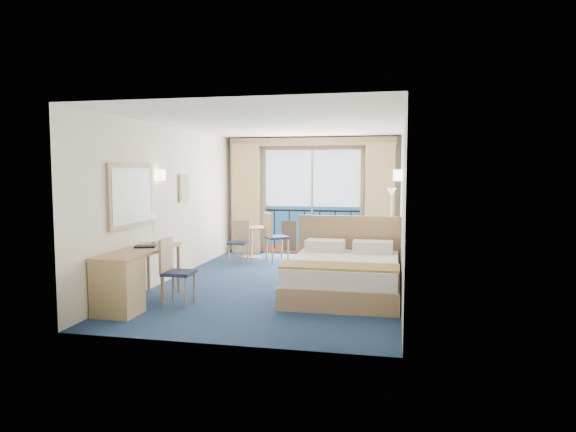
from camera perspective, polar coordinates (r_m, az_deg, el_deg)
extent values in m
plane|color=navy|center=(8.92, -0.68, -7.39)|extent=(6.50, 6.50, 0.00)
cube|color=#EEE8CE|center=(11.93, 2.74, 2.29)|extent=(4.00, 0.02, 2.70)
cube|color=#EEE8CE|center=(5.61, -7.99, -0.82)|extent=(4.00, 0.02, 2.70)
cube|color=#EEE8CE|center=(9.38, -12.77, 1.43)|extent=(0.02, 6.50, 2.70)
cube|color=#EEE8CE|center=(8.52, 12.62, 1.09)|extent=(0.02, 6.50, 2.70)
cube|color=silver|center=(8.75, -0.70, 10.22)|extent=(4.00, 6.50, 0.02)
cube|color=navy|center=(11.95, 2.69, -1.51)|extent=(2.20, 0.02, 1.08)
cube|color=silver|center=(11.88, 2.71, 4.25)|extent=(2.20, 0.02, 1.32)
cube|color=brown|center=(12.01, 2.68, -3.69)|extent=(2.20, 0.02, 0.20)
cube|color=black|center=(11.91, 2.69, 0.59)|extent=(2.20, 0.02, 0.04)
cube|color=tan|center=(11.88, 2.72, 7.63)|extent=(2.36, 0.03, 0.12)
cube|color=tan|center=(12.13, -2.68, 1.62)|extent=(0.06, 0.03, 2.40)
cube|color=tan|center=(11.76, 8.24, 1.47)|extent=(0.06, 0.03, 2.40)
cube|color=silver|center=(11.89, 2.69, 1.55)|extent=(0.05, 0.02, 2.40)
cube|color=#3C2B1B|center=(11.91, 4.34, -2.31)|extent=(0.35, 0.02, 0.70)
cube|color=#3C2B1B|center=(12.06, 0.10, -2.21)|extent=(0.35, 0.02, 0.70)
cube|color=#3C2B1B|center=(11.98, 2.44, -2.74)|extent=(0.30, 0.02, 0.45)
cube|color=black|center=(12.13, -1.52, -1.46)|extent=(0.02, 0.01, 0.90)
cube|color=black|center=(12.05, 0.15, -1.50)|extent=(0.02, 0.01, 0.90)
cube|color=black|center=(11.98, 1.84, -1.54)|extent=(0.03, 0.01, 0.90)
cube|color=black|center=(11.92, 3.54, -1.58)|extent=(0.03, 0.01, 0.90)
cube|color=black|center=(11.88, 5.26, -1.61)|extent=(0.02, 0.01, 0.90)
cube|color=black|center=(11.84, 6.99, -1.65)|extent=(0.02, 0.01, 0.90)
cube|color=tan|center=(12.09, -4.68, 1.96)|extent=(0.65, 0.22, 2.55)
cube|color=tan|center=(11.60, 10.17, 1.76)|extent=(0.65, 0.22, 2.55)
cube|color=tan|center=(11.78, 2.64, 8.24)|extent=(3.80, 0.25, 0.18)
cube|color=tan|center=(8.01, -17.04, 2.18)|extent=(0.04, 1.25, 0.95)
cube|color=#B1BAC4|center=(8.00, -16.90, 2.18)|extent=(0.01, 1.12, 0.82)
cube|color=tan|center=(9.76, -11.50, 3.06)|extent=(0.03, 0.42, 0.52)
cube|color=gray|center=(9.75, -11.40, 3.06)|extent=(0.01, 0.34, 0.44)
cylinder|color=#FFE4B2|center=(8.79, -14.05, 4.44)|extent=(0.18, 0.18, 0.18)
cylinder|color=#FFE4B2|center=(8.35, 12.21, 4.45)|extent=(0.18, 0.18, 0.18)
cube|color=tan|center=(7.98, 6.25, -7.75)|extent=(1.67, 2.08, 0.31)
cube|color=white|center=(7.93, 6.27, -5.72)|extent=(1.61, 2.02, 0.26)
cube|color=#A2793F|center=(7.24, 5.74, -5.57)|extent=(1.65, 0.57, 0.03)
cube|color=white|center=(8.67, 4.16, -3.28)|extent=(0.65, 0.42, 0.19)
cube|color=white|center=(8.60, 9.41, -3.40)|extent=(0.65, 0.42, 0.19)
cube|color=tan|center=(8.98, 6.97, -3.62)|extent=(1.82, 0.06, 1.15)
cube|color=tan|center=(9.58, 10.92, -4.85)|extent=(0.44, 0.42, 0.58)
cube|color=white|center=(9.53, 11.07, -2.89)|extent=(0.19, 0.15, 0.08)
imported|color=#434851|center=(9.97, 10.19, -4.30)|extent=(0.97, 0.96, 0.63)
cylinder|color=silver|center=(11.30, 11.34, -4.78)|extent=(0.22, 0.22, 0.03)
cylinder|color=silver|center=(11.20, 11.40, -1.14)|extent=(0.02, 0.02, 1.47)
cone|color=#F2E9CD|center=(11.15, 11.46, 2.62)|extent=(0.20, 0.20, 0.18)
cube|color=tan|center=(7.67, -16.29, -3.78)|extent=(0.58, 1.69, 0.04)
cube|color=tan|center=(7.24, -18.40, -7.53)|extent=(0.55, 0.51, 0.75)
cylinder|color=tan|center=(8.04, -17.14, -6.26)|extent=(0.05, 0.05, 0.75)
cylinder|color=tan|center=(7.81, -13.80, -6.52)|extent=(0.05, 0.05, 0.75)
cylinder|color=tan|center=(8.54, -15.25, -5.56)|extent=(0.05, 0.05, 0.75)
cylinder|color=tan|center=(8.32, -12.06, -5.77)|extent=(0.05, 0.05, 0.75)
cube|color=#1C2341|center=(7.57, -12.03, -6.21)|extent=(0.41, 0.41, 0.05)
cube|color=tan|center=(7.61, -13.41, -4.25)|extent=(0.04, 0.41, 0.49)
cylinder|color=tan|center=(7.41, -11.31, -8.32)|extent=(0.03, 0.03, 0.44)
cylinder|color=tan|center=(7.71, -10.37, -7.78)|extent=(0.03, 0.03, 0.44)
cylinder|color=tan|center=(7.54, -13.65, -8.13)|extent=(0.03, 0.03, 0.44)
cylinder|color=tan|center=(7.84, -12.64, -7.62)|extent=(0.03, 0.03, 0.44)
cube|color=black|center=(7.88, -15.57, -3.27)|extent=(0.35, 0.30, 0.03)
cylinder|color=silver|center=(8.20, -14.66, -2.81)|extent=(0.12, 0.12, 0.02)
cylinder|color=silver|center=(8.17, -14.69, -1.44)|extent=(0.02, 0.02, 0.42)
cone|color=#F2E9CD|center=(8.15, -14.72, 0.01)|extent=(0.11, 0.11, 0.10)
cylinder|color=tan|center=(11.34, -4.18, -1.31)|extent=(0.77, 0.77, 0.04)
cylinder|color=tan|center=(11.38, -4.17, -2.99)|extent=(0.08, 0.08, 0.67)
cylinder|color=tan|center=(11.43, -4.16, -4.58)|extent=(0.42, 0.42, 0.03)
cube|color=#1C2341|center=(11.06, -1.20, -2.38)|extent=(0.61, 0.61, 0.05)
cube|color=tan|center=(10.95, -2.23, -1.02)|extent=(0.28, 0.39, 0.52)
cylinder|color=tan|center=(11.00, 0.01, -3.78)|extent=(0.04, 0.04, 0.47)
cylinder|color=tan|center=(11.32, -0.69, -3.52)|extent=(0.04, 0.04, 0.47)
cylinder|color=tan|center=(10.87, -1.73, -3.88)|extent=(0.04, 0.04, 0.47)
cylinder|color=tan|center=(11.20, -2.39, -3.62)|extent=(0.04, 0.04, 0.47)
cube|color=#1C2341|center=(10.77, -5.54, -3.00)|extent=(0.38, 0.38, 0.04)
cube|color=tan|center=(10.91, -5.25, -1.66)|extent=(0.38, 0.04, 0.45)
cylinder|color=tan|center=(10.71, -6.56, -4.23)|extent=(0.03, 0.03, 0.40)
cylinder|color=tan|center=(10.61, -5.01, -4.31)|extent=(0.03, 0.03, 0.40)
cylinder|color=tan|center=(10.99, -6.03, -3.99)|extent=(0.03, 0.03, 0.40)
cylinder|color=tan|center=(10.90, -4.51, -4.06)|extent=(0.03, 0.03, 0.40)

